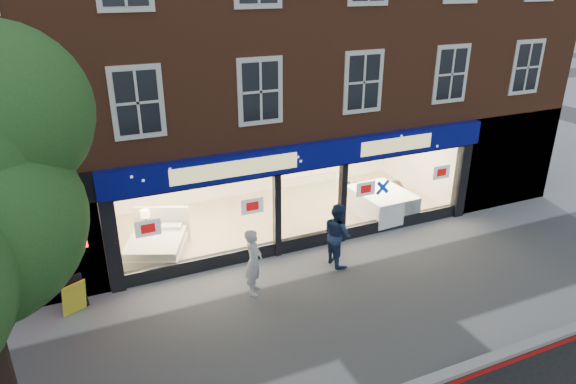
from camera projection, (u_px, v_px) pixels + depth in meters
ground at (364, 302)px, 12.73m from camera, size 120.00×120.00×0.00m
kerb_stone at (440, 377)px, 10.27m from camera, size 60.00×0.25×0.12m
showroom_floor at (281, 216)px, 17.14m from camera, size 11.00×4.50×0.10m
building at (258, 3)px, 15.96m from camera, size 19.00×8.26×10.30m
display_bed at (157, 244)px, 14.63m from camera, size 2.21×2.40×1.09m
bedside_table at (148, 236)px, 15.15m from camera, size 0.58×0.58×0.55m
mattress_stack at (381, 202)px, 17.06m from camera, size 1.72×2.13×0.81m
sofa at (373, 188)px, 18.51m from camera, size 2.22×1.49×0.60m
a_board at (74, 296)px, 12.20m from camera, size 0.68×0.58×0.89m
pedestrian_grey at (254, 262)px, 12.80m from camera, size 0.69×0.77×1.76m
pedestrian_blue at (337, 234)px, 14.12m from camera, size 0.73×0.92×1.81m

